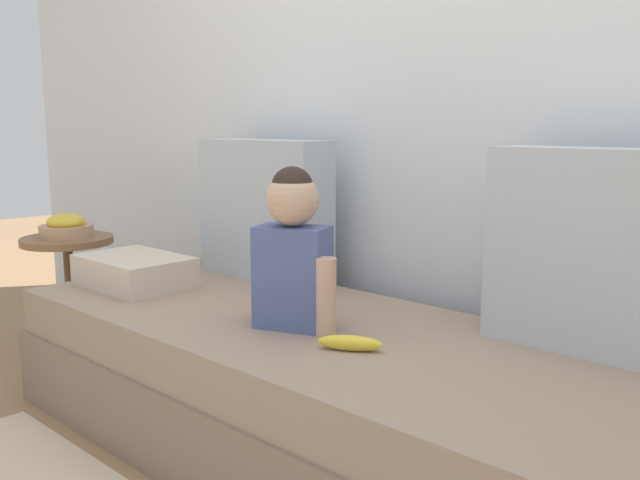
% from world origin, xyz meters
% --- Properties ---
extents(ground_plane, '(12.00, 12.00, 0.00)m').
position_xyz_m(ground_plane, '(0.00, 0.00, 0.00)').
color(ground_plane, '#93704C').
extents(back_wall, '(5.48, 0.10, 2.52)m').
position_xyz_m(back_wall, '(0.00, 0.54, 1.26)').
color(back_wall, silver).
rests_on(back_wall, ground).
extents(couch, '(2.28, 0.83, 0.41)m').
position_xyz_m(couch, '(0.00, 0.00, 0.20)').
color(couch, '#826C5B').
rests_on(couch, ground).
extents(throw_pillow_left, '(0.57, 0.16, 0.52)m').
position_xyz_m(throw_pillow_left, '(-0.63, 0.31, 0.67)').
color(throw_pillow_left, '#B2BCC6').
rests_on(throw_pillow_left, couch).
extents(throw_pillow_right, '(0.58, 0.16, 0.52)m').
position_xyz_m(throw_pillow_right, '(0.63, 0.31, 0.67)').
color(throw_pillow_right, '#B2BCC6').
rests_on(throw_pillow_right, couch).
extents(toddler, '(0.31, 0.19, 0.46)m').
position_xyz_m(toddler, '(-0.09, -0.06, 0.64)').
color(toddler, '#4C5B93').
rests_on(toddler, couch).
extents(banana, '(0.17, 0.12, 0.04)m').
position_xyz_m(banana, '(0.16, -0.11, 0.43)').
color(banana, yellow).
rests_on(banana, couch).
extents(folded_blanket, '(0.40, 0.28, 0.11)m').
position_xyz_m(folded_blanket, '(-0.86, -0.10, 0.47)').
color(folded_blanket, beige).
rests_on(folded_blanket, couch).
extents(side_table, '(0.38, 0.38, 0.52)m').
position_xyz_m(side_table, '(-1.47, -0.05, 0.40)').
color(side_table, brown).
rests_on(side_table, ground).
extents(fruit_bowl, '(0.22, 0.22, 0.10)m').
position_xyz_m(fruit_bowl, '(-1.47, -0.05, 0.56)').
color(fruit_bowl, tan).
rests_on(fruit_bowl, side_table).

